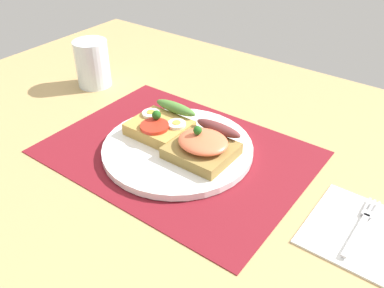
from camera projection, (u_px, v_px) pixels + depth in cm
name	position (u px, v px, depth cm)	size (l,w,h in cm)	color
ground_plane	(178.00, 160.00, 71.32)	(120.00, 90.00, 3.20)	tan
placemat	(178.00, 152.00, 70.33)	(42.74, 31.43, 0.30)	maroon
plate	(178.00, 148.00, 69.91)	(25.29, 25.29, 1.17)	white
sandwich_egg_tomato	(162.00, 124.00, 72.27)	(9.80, 9.87, 4.29)	#B38C43
sandwich_salmon	(203.00, 145.00, 66.30)	(10.06, 10.55, 5.24)	olive
napkin	(360.00, 229.00, 55.41)	(13.03, 14.17, 0.60)	white
fork	(362.00, 224.00, 55.47)	(1.62, 12.76, 0.32)	#B7B7BC
drinking_glass	(93.00, 64.00, 88.90)	(7.16, 7.16, 9.95)	silver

